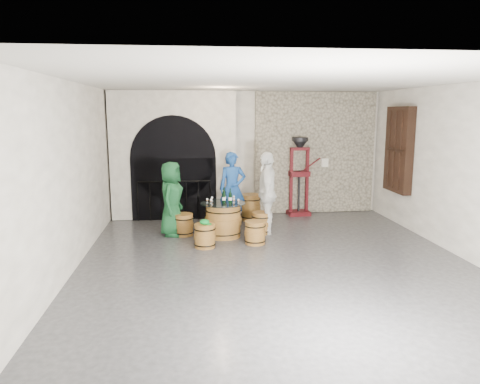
{
  "coord_description": "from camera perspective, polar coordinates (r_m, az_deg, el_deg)",
  "views": [
    {
      "loc": [
        -1.5,
        -7.78,
        2.69
      ],
      "look_at": [
        -0.48,
        1.37,
        1.05
      ],
      "focal_mm": 34.0,
      "sensor_mm": 36.0,
      "label": 1
    }
  ],
  "objects": [
    {
      "name": "tasting_glass_c",
      "position": [
        9.97,
        -3.53,
        -0.87
      ],
      "size": [
        0.05,
        0.05,
        0.1
      ],
      "primitive_type": null,
      "color": "#AE5C22",
      "rests_on": "barrel_table"
    },
    {
      "name": "wine_bottle_right",
      "position": [
        9.87,
        -1.99,
        -0.49
      ],
      "size": [
        0.08,
        0.08,
        0.32
      ],
      "color": "black",
      "rests_on": "barrel_table"
    },
    {
      "name": "person_white",
      "position": [
        10.05,
        3.4,
        -0.1
      ],
      "size": [
        0.62,
        1.13,
        1.82
      ],
      "primitive_type": "imported",
      "rotation": [
        0.0,
        0.0,
        -1.75
      ],
      "color": "white",
      "rests_on": "ground"
    },
    {
      "name": "wine_bottle_center",
      "position": [
        9.69,
        -1.23,
        -0.68
      ],
      "size": [
        0.08,
        0.08,
        0.32
      ],
      "color": "black",
      "rests_on": "barrel_table"
    },
    {
      "name": "arched_opening",
      "position": [
        11.58,
        -8.33,
        4.5
      ],
      "size": [
        3.1,
        0.6,
        3.19
      ],
      "color": "silver",
      "rests_on": "ground"
    },
    {
      "name": "tasting_glass_f",
      "position": [
        9.79,
        -4.14,
        -1.09
      ],
      "size": [
        0.05,
        0.05,
        0.1
      ],
      "primitive_type": null,
      "color": "#AE5C22",
      "rests_on": "barrel_table"
    },
    {
      "name": "barrel_stool_near_left",
      "position": [
        9.13,
        -4.44,
        -5.5
      ],
      "size": [
        0.45,
        0.45,
        0.48
      ],
      "color": "brown",
      "rests_on": "ground"
    },
    {
      "name": "ceiling",
      "position": [
        7.94,
        4.68,
        13.75
      ],
      "size": [
        8.0,
        8.0,
        0.0
      ],
      "primitive_type": "plane",
      "rotation": [
        3.14,
        0.0,
        0.0
      ],
      "color": "beige",
      "rests_on": "wall_back"
    },
    {
      "name": "tasting_glass_a",
      "position": [
        9.72,
        -3.65,
        -1.15
      ],
      "size": [
        0.05,
        0.05,
        0.1
      ],
      "primitive_type": null,
      "color": "#AE5C22",
      "rests_on": "barrel_table"
    },
    {
      "name": "barrel_stool_right",
      "position": [
        10.15,
        2.7,
        -3.89
      ],
      "size": [
        0.45,
        0.45,
        0.48
      ],
      "color": "brown",
      "rests_on": "ground"
    },
    {
      "name": "barrel_stool_far",
      "position": [
        10.73,
        -1.16,
        -3.11
      ],
      "size": [
        0.45,
        0.45,
        0.48
      ],
      "color": "brown",
      "rests_on": "ground"
    },
    {
      "name": "wall_right",
      "position": [
        9.31,
        26.2,
        2.34
      ],
      "size": [
        0.0,
        8.0,
        8.0
      ],
      "primitive_type": "plane",
      "rotation": [
        1.57,
        0.0,
        -1.57
      ],
      "color": "silver",
      "rests_on": "ground"
    },
    {
      "name": "wall_front",
      "position": [
        4.21,
        14.79,
        -5.23
      ],
      "size": [
        8.0,
        0.0,
        8.0
      ],
      "primitive_type": "plane",
      "rotation": [
        -1.57,
        0.0,
        0.0
      ],
      "color": "silver",
      "rests_on": "ground"
    },
    {
      "name": "person_blue",
      "position": [
        10.82,
        -0.96,
        0.43
      ],
      "size": [
        0.64,
        0.42,
        1.75
      ],
      "primitive_type": "imported",
      "rotation": [
        0.0,
        0.0,
        0.01
      ],
      "color": "#1A4893",
      "rests_on": "ground"
    },
    {
      "name": "stone_facing_panel",
      "position": [
        12.23,
        9.37,
        4.85
      ],
      "size": [
        3.2,
        0.12,
        3.18
      ],
      "primitive_type": "cube",
      "color": "#A29981",
      "rests_on": "ground"
    },
    {
      "name": "tasting_glass_e",
      "position": [
        9.71,
        -0.2,
        -1.15
      ],
      "size": [
        0.05,
        0.05,
        0.1
      ],
      "primitive_type": null,
      "color": "#AE5C22",
      "rests_on": "barrel_table"
    },
    {
      "name": "side_barrel",
      "position": [
        11.33,
        1.36,
        -1.93
      ],
      "size": [
        0.5,
        0.5,
        0.66
      ],
      "rotation": [
        0.0,
        0.0,
        0.26
      ],
      "color": "brown",
      "rests_on": "ground"
    },
    {
      "name": "corking_press",
      "position": [
        11.87,
        7.47,
        2.72
      ],
      "size": [
        0.85,
        0.49,
        2.03
      ],
      "rotation": [
        0.0,
        0.0,
        0.07
      ],
      "color": "#510D14",
      "rests_on": "ground"
    },
    {
      "name": "person_green",
      "position": [
        9.99,
        -8.61,
        -0.85
      ],
      "size": [
        0.71,
        0.9,
        1.62
      ],
      "primitive_type": "imported",
      "rotation": [
        0.0,
        0.0,
        1.31
      ],
      "color": "#134521",
      "rests_on": "ground"
    },
    {
      "name": "barrel_table",
      "position": [
        9.86,
        -2.12,
        -3.51
      ],
      "size": [
        0.97,
        0.97,
        0.75
      ],
      "color": "brown",
      "rests_on": "ground"
    },
    {
      "name": "wall_back",
      "position": [
        11.93,
        0.9,
        4.85
      ],
      "size": [
        8.0,
        0.0,
        8.0
      ],
      "primitive_type": "plane",
      "rotation": [
        1.57,
        0.0,
        0.0
      ],
      "color": "silver",
      "rests_on": "ground"
    },
    {
      "name": "tasting_glass_d",
      "position": [
        10.09,
        -0.8,
        -0.72
      ],
      "size": [
        0.05,
        0.05,
        0.1
      ],
      "primitive_type": null,
      "color": "#AE5C22",
      "rests_on": "barrel_table"
    },
    {
      "name": "ground",
      "position": [
        8.37,
        4.36,
        -8.68
      ],
      "size": [
        8.0,
        8.0,
        0.0
      ],
      "primitive_type": "plane",
      "color": "#2F2F31",
      "rests_on": "ground"
    },
    {
      "name": "wine_bottle_left",
      "position": [
        9.71,
        -2.04,
        -0.66
      ],
      "size": [
        0.08,
        0.08,
        0.32
      ],
      "color": "black",
      "rests_on": "barrel_table"
    },
    {
      "name": "wall_left",
      "position": [
        8.11,
        -20.59,
        1.73
      ],
      "size": [
        0.0,
        8.0,
        8.0
      ],
      "primitive_type": "plane",
      "rotation": [
        1.57,
        0.0,
        1.57
      ],
      "color": "silver",
      "rests_on": "ground"
    },
    {
      "name": "tasting_glass_b",
      "position": [
        9.79,
        -0.76,
        -1.06
      ],
      "size": [
        0.05,
        0.05,
        0.1
      ],
      "primitive_type": null,
      "color": "#AE5C22",
      "rests_on": "barrel_table"
    },
    {
      "name": "barrel_stool_near_right",
      "position": [
        9.35,
        1.9,
        -5.11
      ],
      "size": [
        0.45,
        0.45,
        0.48
      ],
      "color": "brown",
      "rests_on": "ground"
    },
    {
      "name": "barrel_stool_left",
      "position": [
        10.06,
        -7.09,
        -4.09
      ],
      "size": [
        0.45,
        0.45,
        0.48
      ],
      "color": "brown",
      "rests_on": "ground"
    },
    {
      "name": "control_box",
      "position": [
        12.24,
        10.57,
        3.64
      ],
      "size": [
        0.18,
        0.1,
        0.22
      ],
      "primitive_type": "cube",
      "color": "silver",
      "rests_on": "wall_back"
    },
    {
      "name": "green_cap",
      "position": [
        9.06,
        -4.44,
        -3.78
      ],
      "size": [
        0.24,
        0.19,
        0.1
      ],
      "color": "#0B7E28",
      "rests_on": "barrel_stool_near_left"
    },
    {
      "name": "shuttered_window",
      "position": [
        11.32,
        19.27,
        5.03
      ],
      "size": [
        0.23,
        1.1,
        2.0
      ],
      "color": "black",
      "rests_on": "wall_right"
    }
  ]
}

